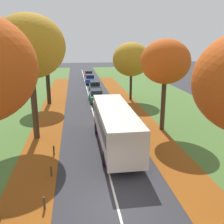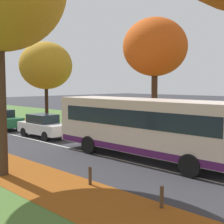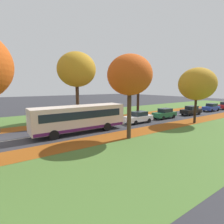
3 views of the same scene
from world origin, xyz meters
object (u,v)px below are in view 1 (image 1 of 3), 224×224
object	(u,v)px
tree_right_near	(165,62)
car_red_trailing	(89,75)
car_green_following	(96,96)
bollard_second	(44,203)
tree_left_near	(29,47)
bus	(115,125)
tree_left_mid	(46,47)
bollard_fourth	(54,150)
tree_right_mid	(131,59)
bollard_third	(51,172)
car_white_lead	(102,107)
car_black_third_in_line	(95,86)
car_blue_fourth_in_line	(90,79)

from	to	relation	value
tree_right_near	car_red_trailing	bearing A→B (deg)	98.62
car_green_following	bollard_second	bearing A→B (deg)	-101.14
tree_left_near	bus	distance (m)	8.90
tree_left_mid	bollard_fourth	distance (m)	17.15
bus	car_green_following	distance (m)	14.85
tree_right_near	tree_right_mid	distance (m)	12.30
tree_right_near	bus	distance (m)	7.25
tree_left_mid	bollard_third	size ratio (longest dim) A/B	13.60
car_red_trailing	car_green_following	bearing A→B (deg)	-90.46
bollard_fourth	car_green_following	bearing A→B (deg)	74.61
car_white_lead	bollard_fourth	bearing A→B (deg)	-114.52
tree_left_near	tree_right_near	world-z (taller)	tree_left_near
car_green_following	tree_left_mid	bearing A→B (deg)	-178.09
tree_left_mid	car_red_trailing	world-z (taller)	tree_left_mid
tree_right_near	tree_right_mid	bearing A→B (deg)	91.62
car_black_third_in_line	car_red_trailing	distance (m)	13.92
tree_right_mid	car_white_lead	xyz separation A→B (m)	(-4.54, -6.37, -4.61)
car_black_third_in_line	car_blue_fourth_in_line	xyz separation A→B (m)	(-0.30, 7.85, 0.00)
bollard_third	car_green_following	size ratio (longest dim) A/B	0.16
bollard_third	car_white_lead	xyz separation A→B (m)	(4.51, 13.20, 0.47)
car_black_third_in_line	car_white_lead	bearing A→B (deg)	-90.72
bollard_third	car_blue_fourth_in_line	size ratio (longest dim) A/B	0.16
tree_right_near	car_green_following	bearing A→B (deg)	113.48
tree_left_near	car_black_third_in_line	xyz separation A→B (m)	(6.40, 19.16, -6.66)
tree_left_mid	bollard_third	xyz separation A→B (m)	(1.75, -18.84, -6.76)
bus	car_blue_fourth_in_line	xyz separation A→B (m)	(-0.19, 29.54, -0.89)
bus	car_red_trailing	size ratio (longest dim) A/B	2.45
bollard_third	bollard_fourth	bearing A→B (deg)	91.26
bollard_second	bollard_fourth	size ratio (longest dim) A/B	1.01
tree_right_mid	bollard_third	xyz separation A→B (m)	(-9.05, -19.58, -5.08)
bollard_second	car_black_third_in_line	bearing A→B (deg)	80.74
bus	car_green_following	bearing A→B (deg)	91.00
tree_right_near	car_white_lead	size ratio (longest dim) A/B	1.92
tree_right_near	car_black_third_in_line	size ratio (longest dim) A/B	1.91
tree_left_near	car_blue_fourth_in_line	distance (m)	28.48
tree_left_mid	tree_right_mid	bearing A→B (deg)	3.92
tree_right_mid	car_red_trailing	distance (m)	21.27
tree_left_mid	bollard_fourth	xyz separation A→B (m)	(1.68, -15.67, -6.76)
tree_left_near	car_white_lead	size ratio (longest dim) A/B	2.36
bollard_second	car_white_lead	xyz separation A→B (m)	(4.58, 16.38, 0.47)
tree_left_mid	car_black_third_in_line	bearing A→B (deg)	47.80
tree_left_near	bollard_third	size ratio (longest dim) A/B	14.77
tree_right_near	car_green_following	distance (m)	13.85
bollard_third	bus	bearing A→B (deg)	42.82
bollard_third	car_black_third_in_line	distance (m)	26.34
car_green_following	car_black_third_in_line	world-z (taller)	same
bollard_second	car_black_third_in_line	world-z (taller)	car_black_third_in_line
tree_left_mid	tree_right_near	distance (m)	16.07
tree_right_mid	car_blue_fourth_in_line	bearing A→B (deg)	108.26
tree_left_near	bollard_fourth	bearing A→B (deg)	-65.06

